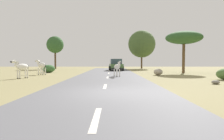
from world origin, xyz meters
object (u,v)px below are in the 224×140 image
object	(u,v)px
tree_2	(142,44)
tree_0	(56,45)
zebra_0	(118,67)
rock_0	(216,82)
tree_1	(185,38)
zebra_2	(42,65)
rock_2	(159,72)
car_0	(117,65)
zebra_1	(22,67)
bush_3	(49,69)

from	to	relation	value
tree_2	tree_0	bearing A→B (deg)	-175.06
tree_0	zebra_0	bearing A→B (deg)	-60.00
tree_2	rock_0	distance (m)	26.66
tree_0	tree_1	bearing A→B (deg)	-34.06
tree_0	rock_0	size ratio (longest dim) A/B	12.23
tree_1	rock_0	size ratio (longest dim) A/B	10.06
zebra_2	tree_1	world-z (taller)	tree_1
zebra_2	tree_1	size ratio (longest dim) A/B	0.33
tree_2	rock_2	world-z (taller)	tree_2
zebra_2	car_0	world-z (taller)	car_0
tree_1	zebra_1	bearing A→B (deg)	-154.40
car_0	tree_0	distance (m)	13.78
zebra_1	rock_2	size ratio (longest dim) A/B	1.62
zebra_0	zebra_2	bearing A→B (deg)	-42.24
zebra_1	rock_0	bearing A→B (deg)	-165.99
zebra_0	tree_0	xyz separation A→B (m)	(-11.10, 19.22, 3.61)
zebra_0	rock_2	world-z (taller)	zebra_0
zebra_0	bush_3	size ratio (longest dim) A/B	0.87
zebra_1	tree_2	size ratio (longest dim) A/B	0.21
zebra_2	bush_3	size ratio (longest dim) A/B	1.02
rock_0	zebra_2	bearing A→B (deg)	148.13
tree_1	tree_2	xyz separation A→B (m)	(-2.90, 14.46, 0.55)
zebra_1	bush_3	bearing A→B (deg)	-55.94
rock_0	rock_2	xyz separation A→B (m)	(-1.70, 7.90, 0.21)
tree_1	rock_0	bearing A→B (deg)	-100.94
car_0	rock_2	xyz separation A→B (m)	(4.10, -9.80, -0.52)
zebra_2	tree_0	world-z (taller)	tree_0
car_0	tree_0	bearing A→B (deg)	-36.55
zebra_0	car_0	world-z (taller)	car_0
tree_2	rock_0	world-z (taller)	tree_2
tree_2	bush_3	size ratio (longest dim) A/B	4.53
car_0	tree_2	distance (m)	10.72
tree_1	tree_2	bearing A→B (deg)	101.35
zebra_0	tree_2	world-z (taller)	tree_2
car_0	tree_0	size ratio (longest dim) A/B	0.73
car_0	bush_3	world-z (taller)	car_0
car_0	rock_0	bearing A→B (deg)	103.96
tree_0	rock_0	bearing A→B (deg)	-55.58
zebra_2	zebra_1	bearing A→B (deg)	-145.52
tree_2	tree_1	bearing A→B (deg)	-78.65
car_0	tree_2	bearing A→B (deg)	-125.34
zebra_0	rock_0	xyz separation A→B (m)	(5.92, -5.60, -0.77)
zebra_2	tree_1	distance (m)	16.74
zebra_2	car_0	distance (m)	12.15
zebra_0	car_0	distance (m)	12.10
zebra_0	car_0	xyz separation A→B (m)	(0.12, 12.10, -0.05)
zebra_1	rock_0	xyz separation A→B (m)	(13.83, -4.06, -0.81)
tree_2	bush_3	distance (m)	19.82
tree_0	tree_2	bearing A→B (deg)	4.94
tree_0	bush_3	distance (m)	13.10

